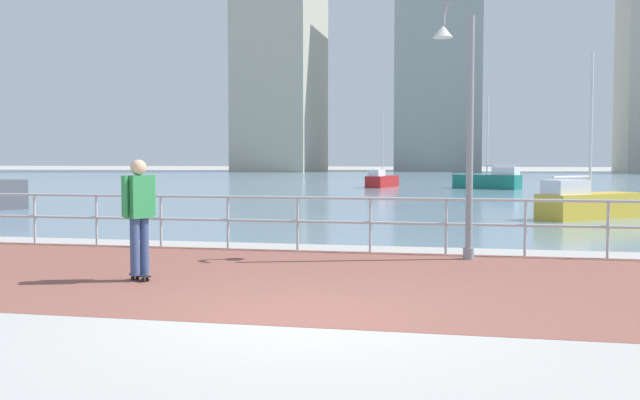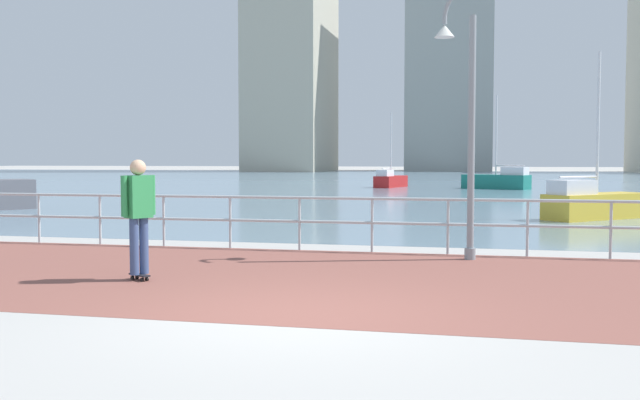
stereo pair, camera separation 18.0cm
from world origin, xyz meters
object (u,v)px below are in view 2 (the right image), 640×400
lamppost (463,107)px  sailboat_navy (593,203)px  sailboat_blue (498,180)px  sailboat_ivory (390,180)px  skateboarder (139,208)px

lamppost → sailboat_navy: bearing=69.1°
sailboat_navy → sailboat_blue: bearing=96.1°
sailboat_ivory → skateboarder: bearing=-89.0°
skateboarder → sailboat_navy: 14.90m
skateboarder → sailboat_ivory: sailboat_ivory is taller
skateboarder → sailboat_blue: 33.73m
lamppost → sailboat_blue: size_ratio=0.89×
lamppost → sailboat_navy: (3.53, 9.26, -2.19)m
lamppost → sailboat_blue: 30.02m
sailboat_ivory → sailboat_navy: (8.59, -21.80, 0.03)m
lamppost → sailboat_ivory: (-5.05, 31.06, -2.21)m
skateboarder → sailboat_navy: bearing=57.5°
sailboat_ivory → sailboat_navy: 23.43m
sailboat_blue → sailboat_ivory: bearing=169.9°
sailboat_blue → lamppost: bearing=-92.6°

